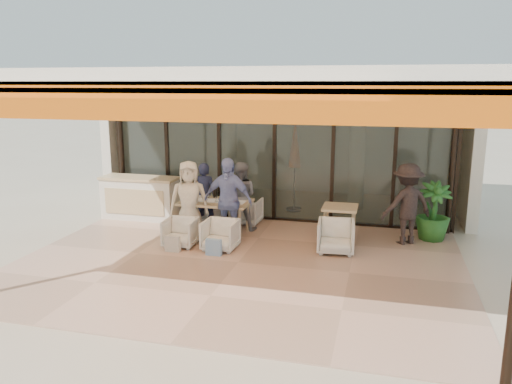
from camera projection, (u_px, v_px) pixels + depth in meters
ground at (238, 264)px, 9.09m from camera, size 70.00×70.00×0.00m
terrace_floor at (238, 263)px, 9.09m from camera, size 8.00×6.00×0.01m
terrace_structure at (232, 81)px, 8.14m from camera, size 8.00×6.00×3.40m
glass_storefront at (275, 154)px, 11.58m from camera, size 8.08×0.10×3.20m
interior_block at (293, 120)px, 13.63m from camera, size 9.05×3.62×3.52m
host_counter at (140, 198)px, 11.91m from camera, size 1.85×0.65×1.04m
dining_table at (215, 203)px, 10.70m from camera, size 1.50×0.90×0.93m
chair_far_left at (212, 208)px, 11.77m from camera, size 0.78×0.76×0.65m
chair_far_right at (246, 210)px, 11.56m from camera, size 0.67×0.63×0.67m
chair_near_left at (180, 231)px, 9.97m from camera, size 0.64×0.60×0.63m
chair_near_right at (220, 234)px, 9.76m from camera, size 0.66×0.62×0.66m
diner_navy at (204, 195)px, 11.20m from camera, size 0.58×0.41×1.49m
diner_grey at (240, 196)px, 10.99m from camera, size 0.81×0.67×1.54m
diner_cream at (189, 201)px, 10.34m from camera, size 0.94×0.75×1.66m
diner_periwinkle at (228, 201)px, 10.12m from camera, size 1.07×0.52×1.76m
tote_bag_cream at (173, 244)px, 9.63m from camera, size 0.30×0.10×0.34m
tote_bag_blue at (214, 248)px, 9.42m from camera, size 0.30×0.10×0.34m
side_table at (340, 211)px, 10.24m from camera, size 0.70×0.70×0.74m
side_chair at (336, 235)px, 9.59m from camera, size 0.74×0.70×0.71m
standing_woman at (407, 204)px, 10.01m from camera, size 1.24×1.07×1.67m
potted_palm at (433, 212)px, 10.29m from camera, size 0.82×0.82×1.24m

